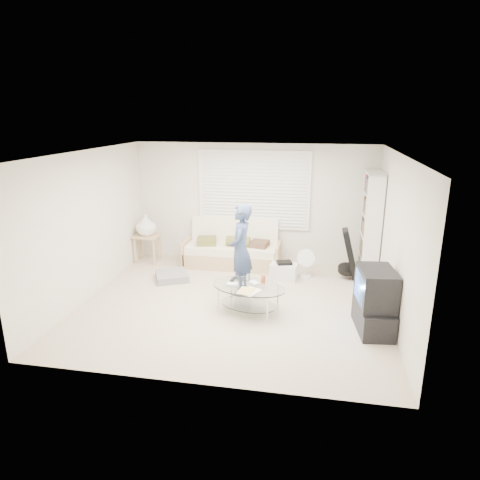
% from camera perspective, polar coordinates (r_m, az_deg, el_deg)
% --- Properties ---
extents(ground, '(5.00, 5.00, 0.00)m').
position_cam_1_polar(ground, '(7.27, -0.91, -8.50)').
color(ground, tan).
rests_on(ground, ground).
extents(room_shell, '(5.02, 4.52, 2.51)m').
position_cam_1_polar(room_shell, '(7.20, -0.22, 4.96)').
color(room_shell, beige).
rests_on(room_shell, ground).
extents(window_blinds, '(2.32, 0.08, 1.62)m').
position_cam_1_polar(window_blinds, '(8.88, 1.84, 6.65)').
color(window_blinds, silver).
rests_on(window_blinds, ground).
extents(futon_sofa, '(1.98, 0.80, 0.97)m').
position_cam_1_polar(futon_sofa, '(8.93, -1.01, -1.44)').
color(futon_sofa, tan).
rests_on(futon_sofa, ground).
extents(grey_floor_pillow, '(0.78, 0.78, 0.13)m').
position_cam_1_polar(grey_floor_pillow, '(8.36, -9.06, -4.77)').
color(grey_floor_pillow, slate).
rests_on(grey_floor_pillow, ground).
extents(side_table, '(0.53, 0.42, 1.04)m').
position_cam_1_polar(side_table, '(9.22, -12.41, 1.70)').
color(side_table, tan).
rests_on(side_table, ground).
extents(bookshelf, '(0.32, 0.86, 2.05)m').
position_cam_1_polar(bookshelf, '(8.50, 17.00, 1.83)').
color(bookshelf, white).
rests_on(bookshelf, ground).
extents(guitar_case, '(0.39, 0.36, 0.96)m').
position_cam_1_polar(guitar_case, '(8.45, 14.37, -2.24)').
color(guitar_case, black).
rests_on(guitar_case, ground).
extents(floor_fan, '(0.34, 0.23, 0.57)m').
position_cam_1_polar(floor_fan, '(8.39, 8.80, -2.73)').
color(floor_fan, white).
rests_on(floor_fan, ground).
extents(storage_bin, '(0.54, 0.42, 0.35)m').
position_cam_1_polar(storage_bin, '(8.30, 5.89, -4.11)').
color(storage_bin, white).
rests_on(storage_bin, ground).
extents(tv_unit, '(0.57, 0.92, 0.95)m').
position_cam_1_polar(tv_unit, '(6.57, 17.50, -7.77)').
color(tv_unit, black).
rests_on(tv_unit, ground).
extents(coffee_table, '(1.37, 1.05, 0.57)m').
position_cam_1_polar(coffee_table, '(6.85, 1.11, -6.82)').
color(coffee_table, silver).
rests_on(coffee_table, ground).
extents(standing_person, '(0.39, 0.59, 1.62)m').
position_cam_1_polar(standing_person, '(7.38, 0.09, -1.35)').
color(standing_person, '#304761').
rests_on(standing_person, ground).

